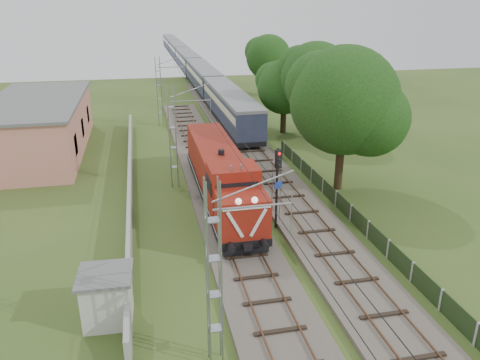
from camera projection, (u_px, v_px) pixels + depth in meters
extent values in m
plane|color=#344B1C|center=(244.00, 256.00, 27.19)|extent=(140.00, 140.00, 0.00)
cube|color=#6B6054|center=(223.00, 206.00, 33.53)|extent=(4.20, 70.00, 0.30)
cube|color=black|center=(223.00, 203.00, 33.46)|extent=(2.40, 70.00, 0.10)
cube|color=brown|center=(211.00, 203.00, 33.26)|extent=(0.08, 70.00, 0.05)
cube|color=brown|center=(235.00, 201.00, 33.60)|extent=(0.08, 70.00, 0.05)
cube|color=#6B6054|center=(249.00, 149.00, 46.38)|extent=(4.20, 80.00, 0.30)
cube|color=black|center=(249.00, 147.00, 46.31)|extent=(2.40, 80.00, 0.10)
cube|color=brown|center=(241.00, 147.00, 46.12)|extent=(0.08, 80.00, 0.05)
cube|color=brown|center=(258.00, 146.00, 46.45)|extent=(0.08, 80.00, 0.05)
cylinder|color=gray|center=(253.00, 206.00, 17.16)|extent=(3.00, 0.08, 0.08)
cylinder|color=gray|center=(191.00, 101.00, 35.42)|extent=(3.00, 0.08, 0.08)
cylinder|color=gray|center=(171.00, 67.00, 53.69)|extent=(3.00, 0.08, 0.08)
cylinder|color=black|center=(211.00, 117.00, 36.18)|extent=(0.03, 70.00, 0.03)
cylinder|color=black|center=(210.00, 100.00, 35.72)|extent=(0.03, 70.00, 0.03)
cube|color=#9E9E99|center=(130.00, 180.00, 36.60)|extent=(0.25, 40.00, 1.50)
cube|color=tan|center=(39.00, 127.00, 45.26)|extent=(8.00, 20.00, 5.00)
cube|color=#606060|center=(35.00, 100.00, 44.33)|extent=(8.40, 20.40, 0.25)
cube|color=black|center=(75.00, 145.00, 40.66)|extent=(0.10, 1.60, 1.80)
cube|color=black|center=(82.00, 128.00, 46.14)|extent=(0.10, 1.60, 1.80)
cube|color=black|center=(88.00, 114.00, 51.62)|extent=(0.10, 1.60, 1.80)
cube|color=black|center=(351.00, 213.00, 31.29)|extent=(0.05, 32.00, 1.15)
cube|color=#9E9E99|center=(284.00, 149.00, 44.98)|extent=(0.12, 0.12, 1.20)
cube|color=black|center=(220.00, 189.00, 34.13)|extent=(3.02, 17.10, 0.50)
cube|color=black|center=(236.00, 226.00, 29.18)|extent=(2.21, 3.62, 0.50)
cube|color=black|center=(209.00, 169.00, 39.29)|extent=(2.21, 3.62, 0.50)
cube|color=black|center=(246.00, 251.00, 26.55)|extent=(2.62, 0.25, 0.35)
cube|color=maroon|center=(242.00, 213.00, 26.96)|extent=(2.92, 2.51, 2.31)
sphere|color=white|center=(238.00, 201.00, 25.31)|extent=(0.36, 0.36, 0.36)
sphere|color=white|center=(255.00, 200.00, 25.48)|extent=(0.36, 0.36, 0.36)
cube|color=silver|center=(235.00, 225.00, 25.69)|extent=(1.01, 0.06, 1.68)
cube|color=silver|center=(258.00, 223.00, 25.94)|extent=(1.01, 0.06, 1.68)
cube|color=silver|center=(247.00, 208.00, 25.47)|extent=(2.72, 0.06, 0.18)
cube|color=maroon|center=(233.00, 190.00, 29.05)|extent=(3.02, 2.41, 3.22)
cube|color=black|center=(237.00, 190.00, 27.75)|extent=(2.51, 0.06, 0.91)
cube|color=maroon|center=(215.00, 159.00, 35.82)|extent=(2.82, 12.17, 2.62)
cylinder|color=black|center=(221.00, 153.00, 32.50)|extent=(0.44, 0.44, 0.40)
cylinder|color=gray|center=(231.00, 168.00, 27.63)|extent=(0.12, 0.12, 0.35)
cylinder|color=gray|center=(241.00, 167.00, 27.75)|extent=(0.12, 0.12, 0.35)
cube|color=black|center=(230.00, 119.00, 55.22)|extent=(2.92, 22.14, 0.50)
cube|color=#313852|center=(230.00, 105.00, 54.64)|extent=(3.02, 22.14, 2.72)
cube|color=beige|center=(230.00, 101.00, 54.46)|extent=(3.06, 21.25, 0.75)
cube|color=slate|center=(230.00, 92.00, 54.11)|extent=(3.07, 22.14, 0.35)
cube|color=black|center=(203.00, 86.00, 76.35)|extent=(2.92, 22.14, 0.50)
cube|color=#313852|center=(203.00, 76.00, 75.78)|extent=(3.02, 22.14, 2.72)
cube|color=beige|center=(203.00, 73.00, 75.60)|extent=(3.06, 21.25, 0.75)
cube|color=slate|center=(202.00, 67.00, 75.24)|extent=(3.07, 22.14, 0.35)
cube|color=black|center=(188.00, 68.00, 97.49)|extent=(2.92, 22.14, 0.50)
cube|color=#313852|center=(187.00, 60.00, 96.91)|extent=(3.02, 22.14, 2.72)
cube|color=beige|center=(187.00, 58.00, 96.73)|extent=(3.06, 21.25, 0.75)
cube|color=slate|center=(187.00, 53.00, 96.38)|extent=(3.07, 22.14, 0.35)
cube|color=black|center=(178.00, 56.00, 118.62)|extent=(2.92, 22.14, 0.50)
cube|color=#313852|center=(178.00, 50.00, 118.05)|extent=(3.02, 22.14, 2.72)
cube|color=beige|center=(177.00, 47.00, 117.87)|extent=(3.06, 21.25, 0.75)
cube|color=slate|center=(177.00, 43.00, 117.51)|extent=(3.07, 22.14, 0.35)
cube|color=black|center=(171.00, 48.00, 139.76)|extent=(2.92, 22.14, 0.50)
cube|color=#313852|center=(171.00, 42.00, 139.18)|extent=(3.02, 22.14, 2.72)
cube|color=beige|center=(171.00, 41.00, 139.00)|extent=(3.06, 21.25, 0.75)
cube|color=slate|center=(170.00, 37.00, 138.64)|extent=(3.07, 22.14, 0.35)
cylinder|color=black|center=(277.00, 189.00, 29.65)|extent=(0.15, 0.15, 5.43)
cube|color=black|center=(278.00, 159.00, 28.77)|extent=(0.44, 0.37, 1.19)
sphere|color=red|center=(279.00, 154.00, 28.51)|extent=(0.20, 0.20, 0.20)
sphere|color=black|center=(279.00, 160.00, 28.65)|extent=(0.20, 0.20, 0.20)
sphere|color=black|center=(279.00, 165.00, 28.78)|extent=(0.20, 0.20, 0.20)
cube|color=#193498|center=(278.00, 185.00, 29.43)|extent=(0.57, 0.29, 0.43)
cube|color=beige|center=(107.00, 299.00, 21.33)|extent=(2.20, 2.20, 2.31)
cube|color=#606060|center=(105.00, 275.00, 20.88)|extent=(2.53, 2.53, 0.16)
cylinder|color=#3B2C18|center=(340.00, 158.00, 36.18)|extent=(0.63, 0.63, 4.96)
sphere|color=#0E3611|center=(344.00, 101.00, 34.57)|extent=(8.11, 8.11, 8.11)
sphere|color=#0E3611|center=(371.00, 118.00, 34.18)|extent=(5.68, 5.68, 5.68)
sphere|color=#0E3611|center=(320.00, 86.00, 35.26)|extent=(5.27, 5.27, 5.27)
cylinder|color=#3B2C18|center=(314.00, 118.00, 49.78)|extent=(0.54, 0.54, 4.57)
sphere|color=#0E3611|center=(316.00, 78.00, 48.30)|extent=(7.47, 7.47, 7.47)
sphere|color=#0E3611|center=(333.00, 90.00, 47.94)|extent=(5.23, 5.23, 5.23)
sphere|color=#0E3611|center=(300.00, 69.00, 48.94)|extent=(4.86, 4.86, 4.86)
cylinder|color=#3B2C18|center=(283.00, 117.00, 52.16)|extent=(0.63, 0.63, 3.64)
sphere|color=#0E3611|center=(284.00, 87.00, 50.98)|extent=(5.96, 5.96, 5.96)
sphere|color=#0E3611|center=(297.00, 96.00, 50.69)|extent=(4.17, 4.17, 4.17)
sphere|color=#0E3611|center=(273.00, 80.00, 51.49)|extent=(3.87, 3.87, 3.87)
cylinder|color=#3B2C18|center=(268.00, 82.00, 72.71)|extent=(0.53, 0.53, 4.18)
sphere|color=#0E3611|center=(269.00, 57.00, 71.35)|extent=(6.84, 6.84, 6.84)
sphere|color=#0E3611|center=(279.00, 64.00, 71.02)|extent=(4.79, 4.79, 4.79)
sphere|color=#0E3611|center=(259.00, 52.00, 71.94)|extent=(4.45, 4.45, 4.45)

